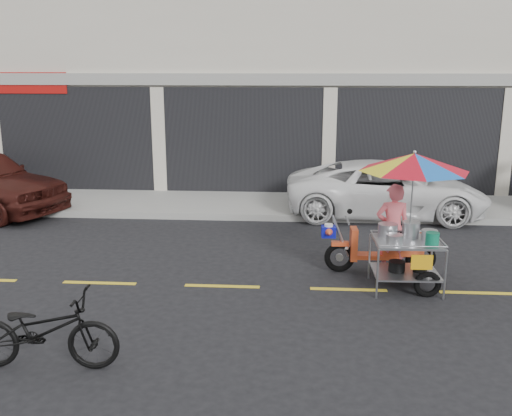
{
  "coord_description": "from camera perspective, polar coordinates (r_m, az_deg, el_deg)",
  "views": [
    {
      "loc": [
        -0.86,
        -8.47,
        3.39
      ],
      "look_at": [
        -1.5,
        0.6,
        1.15
      ],
      "focal_mm": 40.0,
      "sensor_mm": 36.0,
      "label": 1
    }
  ],
  "objects": [
    {
      "name": "centerline",
      "position": [
        9.16,
        9.23,
        -8.04
      ],
      "size": [
        42.0,
        0.1,
        0.01
      ],
      "primitive_type": "cube",
      "color": "gold",
      "rests_on": "ground"
    },
    {
      "name": "sidewalk",
      "position": [
        14.38,
        7.35,
        0.41
      ],
      "size": [
        45.0,
        3.0,
        0.15
      ],
      "primitive_type": "cube",
      "color": "gray",
      "rests_on": "ground"
    },
    {
      "name": "near_bicycle",
      "position": [
        7.11,
        -20.56,
        -11.4
      ],
      "size": [
        1.79,
        0.69,
        0.93
      ],
      "primitive_type": "imported",
      "rotation": [
        0.0,
        0.0,
        1.61
      ],
      "color": "black",
      "rests_on": "ground"
    },
    {
      "name": "white_pickup",
      "position": [
        13.62,
        12.91,
        1.85
      ],
      "size": [
        4.68,
        2.27,
        1.28
      ],
      "primitive_type": "imported",
      "rotation": [
        0.0,
        0.0,
        1.54
      ],
      "color": "white",
      "rests_on": "ground"
    },
    {
      "name": "ground",
      "position": [
        9.16,
        9.23,
        -8.06
      ],
      "size": [
        90.0,
        90.0,
        0.0
      ],
      "primitive_type": "plane",
      "color": "black"
    },
    {
      "name": "food_vendor_rig",
      "position": [
        9.26,
        14.56,
        0.86
      ],
      "size": [
        2.19,
        1.72,
        2.19
      ],
      "rotation": [
        0.0,
        0.0,
        0.02
      ],
      "color": "black",
      "rests_on": "ground"
    },
    {
      "name": "shophouse_block",
      "position": [
        19.42,
        15.54,
        15.87
      ],
      "size": [
        36.0,
        8.11,
        10.4
      ],
      "color": "beige",
      "rests_on": "ground"
    }
  ]
}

